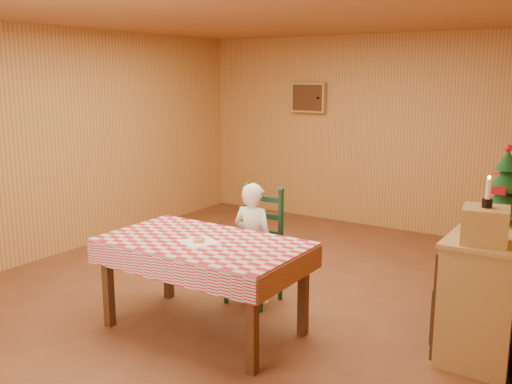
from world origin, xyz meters
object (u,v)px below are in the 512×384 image
shelf_unit (489,288)px  christmas_tree (505,188)px  seated_child (253,243)px  crate (485,225)px  dining_table (203,250)px  storage_bin (459,321)px  ladder_chair (257,248)px

shelf_unit → christmas_tree: (0.01, 0.25, 0.74)m
seated_child → crate: (2.00, -0.12, 0.49)m
dining_table → storage_bin: bearing=24.7°
storage_bin → seated_child: bearing=-176.6°
ladder_chair → christmas_tree: christmas_tree is taller
crate → seated_child: bearing=176.6°
seated_child → christmas_tree: bearing=-165.1°
ladder_chair → christmas_tree: 2.18m
seated_child → christmas_tree: size_ratio=1.81×
crate → dining_table: bearing=-163.0°
dining_table → shelf_unit: bearing=26.9°
dining_table → crate: size_ratio=5.52×
christmas_tree → storage_bin: 1.10m
dining_table → storage_bin: (1.83, 0.84, -0.48)m
ladder_chair → seated_child: 0.08m
ladder_chair → christmas_tree: (2.00, 0.48, 0.71)m
seated_child → storage_bin: size_ratio=2.65×
ladder_chair → storage_bin: 1.85m
shelf_unit → storage_bin: size_ratio=2.92×
dining_table → christmas_tree: bearing=32.2°
ladder_chair → crate: bearing=-5.0°
ladder_chair → storage_bin: (1.83, 0.05, -0.29)m
crate → christmas_tree: bearing=90.0°
christmas_tree → storage_bin: bearing=-112.5°
seated_child → shelf_unit: bearing=-171.9°
shelf_unit → ladder_chair: bearing=-173.5°
shelf_unit → crate: size_ratio=4.13×
dining_table → storage_bin: size_ratio=3.90×
christmas_tree → dining_table: bearing=-147.8°
seated_child → crate: size_ratio=3.75×
dining_table → ladder_chair: size_ratio=1.53×
ladder_chair → seated_child: bearing=-90.0°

